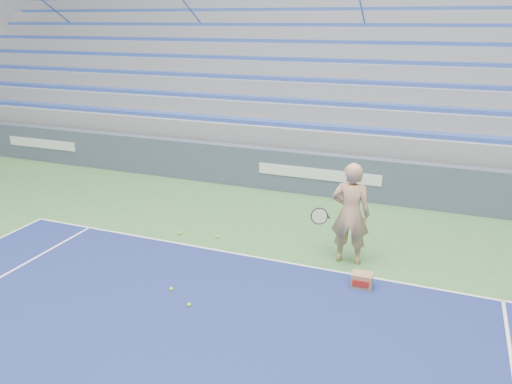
% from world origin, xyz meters
% --- Properties ---
extents(sponsor_barrier, '(30.00, 0.32, 1.10)m').
position_xyz_m(sponsor_barrier, '(0.00, 15.88, 0.55)').
color(sponsor_barrier, '#404B61').
rests_on(sponsor_barrier, ground).
extents(bleachers, '(31.00, 9.15, 7.30)m').
position_xyz_m(bleachers, '(0.00, 21.60, 2.36)').
color(bleachers, gray).
rests_on(bleachers, ground).
extents(tennis_player, '(0.97, 0.87, 1.93)m').
position_xyz_m(tennis_player, '(1.47, 12.38, 0.97)').
color(tennis_player, tan).
rests_on(tennis_player, ground).
extents(ball_box, '(0.36, 0.29, 0.26)m').
position_xyz_m(ball_box, '(1.89, 11.51, 0.13)').
color(ball_box, '#9F794D').
rests_on(ball_box, ground).
extents(tennis_ball_0, '(0.07, 0.07, 0.07)m').
position_xyz_m(tennis_ball_0, '(-1.28, 12.42, 0.03)').
color(tennis_ball_0, '#AEE42E').
rests_on(tennis_ball_0, ground).
extents(tennis_ball_1, '(0.07, 0.07, 0.07)m').
position_xyz_m(tennis_ball_1, '(-0.55, 9.89, 0.03)').
color(tennis_ball_1, '#AEE42E').
rests_on(tennis_ball_1, ground).
extents(tennis_ball_2, '(0.07, 0.07, 0.07)m').
position_xyz_m(tennis_ball_2, '(-2.10, 12.30, 0.03)').
color(tennis_ball_2, '#AEE42E').
rests_on(tennis_ball_2, ground).
extents(tennis_ball_3, '(0.07, 0.07, 0.07)m').
position_xyz_m(tennis_ball_3, '(-1.07, 10.21, 0.03)').
color(tennis_ball_3, '#AEE42E').
rests_on(tennis_ball_3, ground).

